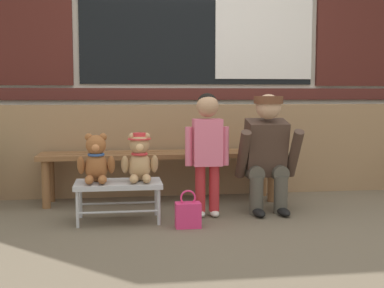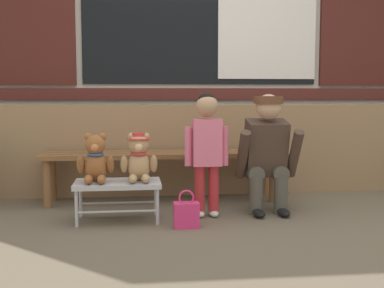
{
  "view_description": "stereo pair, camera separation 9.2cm",
  "coord_description": "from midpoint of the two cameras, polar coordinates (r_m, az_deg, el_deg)",
  "views": [
    {
      "loc": [
        -0.8,
        -3.39,
        0.95
      ],
      "look_at": [
        -0.23,
        0.65,
        0.55
      ],
      "focal_mm": 47.72,
      "sensor_mm": 36.0,
      "label": 1
    },
    {
      "loc": [
        -0.71,
        -3.4,
        0.95
      ],
      "look_at": [
        -0.23,
        0.65,
        0.55
      ],
      "focal_mm": 47.72,
      "sensor_mm": 36.0,
      "label": 2
    }
  ],
  "objects": [
    {
      "name": "ground_plane",
      "position": [
        3.61,
        5.71,
        -9.7
      ],
      "size": [
        60.0,
        60.0,
        0.0
      ],
      "primitive_type": "plane",
      "color": "brown"
    },
    {
      "name": "adult_crouching",
      "position": [
        4.14,
        9.08,
        -0.99
      ],
      "size": [
        0.5,
        0.49,
        0.95
      ],
      "color": "#4C473D",
      "rests_on": "ground"
    },
    {
      "name": "shop_facade",
      "position": [
        5.47,
        1.43,
        15.41
      ],
      "size": [
        6.98,
        0.26,
        3.77
      ],
      "color": "silver",
      "rests_on": "ground"
    },
    {
      "name": "brick_low_wall",
      "position": [
        4.91,
        2.19,
        -0.54
      ],
      "size": [
        6.84,
        0.25,
        0.85
      ],
      "primitive_type": "cube",
      "color": "#997551",
      "rests_on": "ground"
    },
    {
      "name": "small_display_bench",
      "position": [
        3.86,
        -7.63,
        -4.66
      ],
      "size": [
        0.64,
        0.36,
        0.3
      ],
      "color": "#BCBCC1",
      "rests_on": "ground"
    },
    {
      "name": "teddy_bear_plain",
      "position": [
        3.84,
        -10.06,
        -1.77
      ],
      "size": [
        0.28,
        0.26,
        0.36
      ],
      "color": "#93562D",
      "rests_on": "small_display_bench"
    },
    {
      "name": "handbag_on_ground",
      "position": [
        3.67,
        0.1,
        -7.85
      ],
      "size": [
        0.18,
        0.11,
        0.27
      ],
      "color": "#E53370",
      "rests_on": "ground"
    },
    {
      "name": "child_standing",
      "position": [
        3.93,
        2.35,
        0.36
      ],
      "size": [
        0.35,
        0.18,
        0.96
      ],
      "color": "#B7282D",
      "rests_on": "ground"
    },
    {
      "name": "wooden_bench_long",
      "position": [
        4.51,
        -2.79,
        -1.76
      ],
      "size": [
        2.1,
        0.4,
        0.44
      ],
      "color": "brown",
      "rests_on": "ground"
    },
    {
      "name": "teddy_bear_with_hat",
      "position": [
        3.83,
        -5.28,
        -1.59
      ],
      "size": [
        0.28,
        0.27,
        0.36
      ],
      "color": "tan",
      "rests_on": "small_display_bench"
    }
  ]
}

